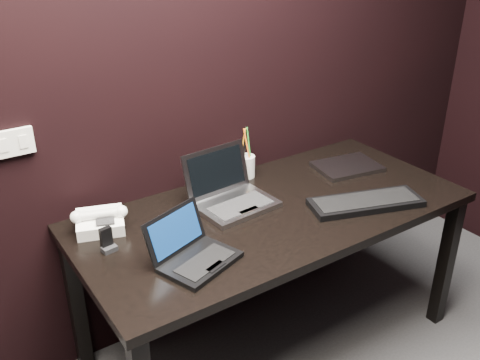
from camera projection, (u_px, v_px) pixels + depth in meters
wall_back at (161, 70)px, 2.20m from camera, size 4.00×0.00×4.00m
wall_switch at (13, 143)px, 1.96m from camera, size 0.15×0.02×0.10m
desk at (273, 224)px, 2.33m from camera, size 1.70×0.80×0.74m
netbook at (193, 253)px, 1.92m from camera, size 0.34×0.32×0.17m
silver_laptop at (231, 195)px, 2.31m from camera, size 0.35×0.32×0.22m
ext_keyboard at (366, 202)px, 2.31m from camera, size 0.52×0.32×0.03m
closed_laptop at (347, 167)px, 2.65m from camera, size 0.34×0.27×0.02m
desk_phone at (100, 221)px, 2.12m from camera, size 0.23×0.22×0.11m
mobile_phone at (107, 242)px, 1.99m from camera, size 0.06×0.05×0.09m
pen_cup at (246, 165)px, 2.55m from camera, size 0.10×0.10×0.25m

